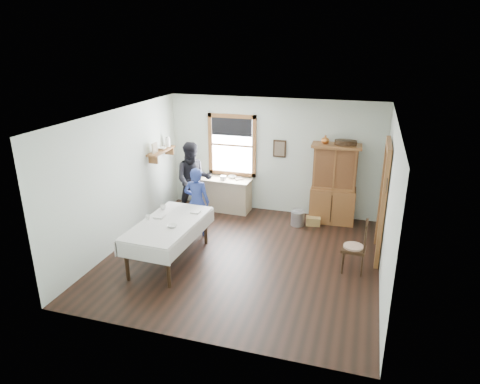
% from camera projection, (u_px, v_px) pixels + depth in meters
% --- Properties ---
extents(room, '(5.01, 5.01, 2.70)m').
position_uv_depth(room, '(243.00, 191.00, 7.72)').
color(room, black).
rests_on(room, ground).
extents(window, '(1.18, 0.07, 1.48)m').
position_uv_depth(window, '(232.00, 142.00, 10.11)').
color(window, white).
rests_on(window, room).
extents(doorway, '(0.09, 1.14, 2.22)m').
position_uv_depth(doorway, '(384.00, 198.00, 7.87)').
color(doorway, '#483D33').
rests_on(doorway, room).
extents(wall_shelf, '(0.24, 1.00, 0.44)m').
position_uv_depth(wall_shelf, '(162.00, 149.00, 9.67)').
color(wall_shelf, '#955D2E').
rests_on(wall_shelf, room).
extents(framed_picture, '(0.30, 0.04, 0.40)m').
position_uv_depth(framed_picture, '(280.00, 149.00, 9.82)').
color(framed_picture, black).
rests_on(framed_picture, room).
extents(rug_beater, '(0.01, 0.27, 0.27)m').
position_uv_depth(rug_beater, '(387.00, 178.00, 7.19)').
color(rug_beater, black).
rests_on(rug_beater, room).
extents(work_counter, '(1.40, 0.58, 0.79)m').
position_uv_depth(work_counter, '(223.00, 194.00, 10.32)').
color(work_counter, tan).
rests_on(work_counter, room).
extents(china_hutch, '(1.08, 0.54, 1.80)m').
position_uv_depth(china_hutch, '(334.00, 184.00, 9.45)').
color(china_hutch, '#955D2E').
rests_on(china_hutch, room).
extents(dining_table, '(1.10, 1.99, 0.78)m').
position_uv_depth(dining_table, '(169.00, 241.00, 7.93)').
color(dining_table, silver).
rests_on(dining_table, room).
extents(spindle_chair, '(0.48, 0.48, 0.97)m').
position_uv_depth(spindle_chair, '(354.00, 246.00, 7.55)').
color(spindle_chair, black).
rests_on(spindle_chair, room).
extents(pail, '(0.33, 0.33, 0.32)m').
position_uv_depth(pail, '(298.00, 218.00, 9.53)').
color(pail, '#A0A2A8').
rests_on(pail, room).
extents(wicker_basket, '(0.34, 0.26, 0.19)m').
position_uv_depth(wicker_basket, '(313.00, 221.00, 9.56)').
color(wicker_basket, '#A28549').
rests_on(wicker_basket, room).
extents(woman_blue, '(0.53, 0.37, 1.37)m').
position_uv_depth(woman_blue, '(197.00, 204.00, 8.89)').
color(woman_blue, navy).
rests_on(woman_blue, room).
extents(figure_dark, '(0.97, 0.88, 1.63)m').
position_uv_depth(figure_dark, '(194.00, 183.00, 9.83)').
color(figure_dark, black).
rests_on(figure_dark, room).
extents(table_cup_a, '(0.13, 0.13, 0.10)m').
position_uv_depth(table_cup_a, '(163.00, 207.00, 8.36)').
color(table_cup_a, white).
rests_on(table_cup_a, dining_table).
extents(table_cup_b, '(0.11, 0.11, 0.09)m').
position_uv_depth(table_cup_b, '(148.00, 217.00, 7.90)').
color(table_cup_b, white).
rests_on(table_cup_b, dining_table).
extents(table_bowl, '(0.21, 0.21, 0.05)m').
position_uv_depth(table_bowl, '(172.00, 226.00, 7.59)').
color(table_bowl, white).
rests_on(table_bowl, dining_table).
extents(counter_book, '(0.24, 0.26, 0.02)m').
position_uv_depth(counter_book, '(235.00, 179.00, 10.15)').
color(counter_book, brown).
rests_on(counter_book, work_counter).
extents(counter_bowl, '(0.20, 0.20, 0.06)m').
position_uv_depth(counter_bowl, '(232.00, 177.00, 10.20)').
color(counter_bowl, white).
rests_on(counter_bowl, work_counter).
extents(shelf_bowl, '(0.22, 0.22, 0.05)m').
position_uv_depth(shelf_bowl, '(162.00, 148.00, 9.67)').
color(shelf_bowl, white).
rests_on(shelf_bowl, wall_shelf).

